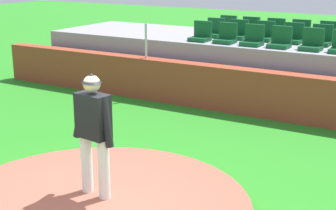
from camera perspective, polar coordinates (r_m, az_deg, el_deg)
pitchers_mound at (r=7.11m, az=-8.37°, el=-11.71°), size 4.33×4.33×0.22m
pitcher at (r=6.92m, az=-8.45°, el=-2.36°), size 0.77×0.32×1.75m
brick_barrier at (r=11.66m, az=9.29°, el=1.46°), size 14.89×0.40×1.05m
fence_post_left at (r=12.74m, az=-2.52°, el=7.28°), size 0.06×0.06×0.87m
bleacher_platform at (r=13.39m, az=12.37°, el=4.03°), size 12.89×3.00×1.44m
stadium_chair_0 at (r=13.00m, az=3.77°, el=7.95°), size 0.48×0.44×0.50m
stadium_chair_1 at (r=12.71m, az=6.62°, el=7.70°), size 0.48×0.44×0.50m
stadium_chair_2 at (r=12.42m, az=9.61°, el=7.39°), size 0.48×0.44×0.50m
stadium_chair_3 at (r=12.22m, az=12.61°, el=7.10°), size 0.48×0.44×0.50m
stadium_chair_4 at (r=12.04m, az=16.00°, el=6.74°), size 0.48×0.44×0.50m
stadium_chair_6 at (r=13.74m, az=5.28°, el=8.34°), size 0.48×0.44×0.50m
stadium_chair_7 at (r=13.43m, az=7.94°, el=8.09°), size 0.48×0.44×0.50m
stadium_chair_8 at (r=13.22m, az=10.82°, el=7.84°), size 0.48×0.44×0.50m
stadium_chair_9 at (r=12.99m, az=13.97°, el=7.51°), size 0.48×0.44×0.50m
stadium_chair_10 at (r=12.81m, az=16.96°, el=7.18°), size 0.48×0.44×0.50m
stadium_chair_12 at (r=14.45m, az=6.70°, el=8.67°), size 0.48×0.44×0.50m
stadium_chair_13 at (r=14.16m, az=9.25°, el=8.43°), size 0.48×0.44×0.50m
stadium_chair_14 at (r=13.91m, az=12.00°, el=8.16°), size 0.48×0.44×0.50m
stadium_chair_15 at (r=13.74m, az=14.73°, el=7.90°), size 0.48×0.44×0.50m
stadium_chair_16 at (r=13.57m, az=17.68°, el=7.57°), size 0.48×0.44×0.50m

